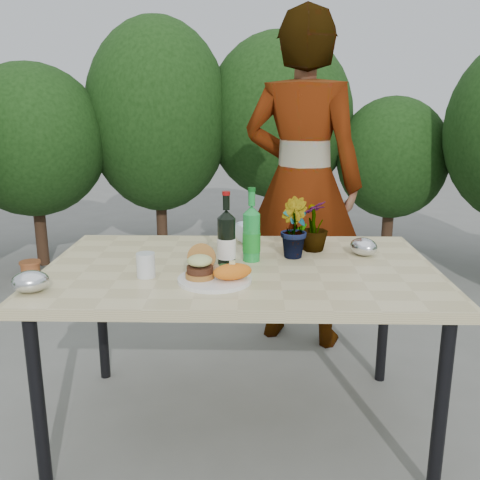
{
  "coord_description": "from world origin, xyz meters",
  "views": [
    {
      "loc": [
        0.04,
        -2.11,
        1.41
      ],
      "look_at": [
        0.0,
        -0.08,
        0.88
      ],
      "focal_mm": 40.0,
      "sensor_mm": 36.0,
      "label": 1
    }
  ],
  "objects_px": {
    "patio_table": "(240,279)",
    "wine_bottle": "(226,240)",
    "person": "(302,184)",
    "dinner_plate": "(215,280)"
  },
  "relations": [
    {
      "from": "person",
      "to": "patio_table",
      "type": "bearing_deg",
      "value": 89.92
    },
    {
      "from": "patio_table",
      "to": "person",
      "type": "xyz_separation_m",
      "value": [
        0.34,
        0.94,
        0.26
      ]
    },
    {
      "from": "patio_table",
      "to": "person",
      "type": "relative_size",
      "value": 0.84
    },
    {
      "from": "patio_table",
      "to": "wine_bottle",
      "type": "distance_m",
      "value": 0.18
    },
    {
      "from": "patio_table",
      "to": "wine_bottle",
      "type": "height_order",
      "value": "wine_bottle"
    },
    {
      "from": "patio_table",
      "to": "person",
      "type": "distance_m",
      "value": 1.03
    },
    {
      "from": "patio_table",
      "to": "dinner_plate",
      "type": "xyz_separation_m",
      "value": [
        -0.09,
        -0.2,
        0.06
      ]
    },
    {
      "from": "patio_table",
      "to": "wine_bottle",
      "type": "xyz_separation_m",
      "value": [
        -0.06,
        -0.03,
        0.17
      ]
    },
    {
      "from": "wine_bottle",
      "to": "patio_table",
      "type": "bearing_deg",
      "value": 10.77
    },
    {
      "from": "wine_bottle",
      "to": "person",
      "type": "relative_size",
      "value": 0.17
    }
  ]
}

